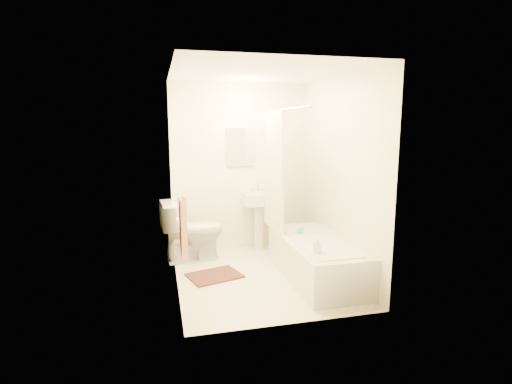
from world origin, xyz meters
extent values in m
plane|color=beige|center=(0.00, 0.00, 0.00)|extent=(2.40, 2.40, 0.00)
plane|color=white|center=(0.00, 0.00, 2.40)|extent=(2.40, 2.40, 0.00)
cube|color=beige|center=(0.00, 1.20, 1.20)|extent=(2.00, 0.02, 2.40)
cube|color=beige|center=(-1.00, 0.00, 1.20)|extent=(0.02, 2.40, 2.40)
cube|color=beige|center=(1.00, 0.00, 1.20)|extent=(0.02, 2.40, 2.40)
cube|color=white|center=(0.00, 1.18, 1.50)|extent=(0.40, 0.03, 0.55)
cylinder|color=silver|center=(0.30, 0.10, 2.00)|extent=(0.03, 1.70, 0.03)
cube|color=silver|center=(0.30, 0.50, 1.22)|extent=(0.04, 0.80, 1.55)
cylinder|color=silver|center=(-0.96, -0.25, 1.10)|extent=(0.02, 0.60, 0.02)
cube|color=#CC7266|center=(-0.93, -0.25, 0.78)|extent=(0.06, 0.45, 0.66)
cylinder|color=white|center=(-0.93, 0.12, 0.70)|extent=(0.11, 0.12, 0.12)
imported|color=white|center=(-0.75, 0.80, 0.41)|extent=(0.87, 0.54, 0.81)
cube|color=#542E25|center=(-0.55, 0.13, 0.01)|extent=(0.72, 0.61, 0.02)
imported|color=white|center=(0.45, -0.64, 0.56)|extent=(0.11, 0.11, 0.18)
cube|color=#31A96D|center=(0.56, 0.17, 0.48)|extent=(0.14, 0.22, 0.04)
camera|label=1|loc=(-1.16, -4.46, 1.84)|focal=28.00mm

